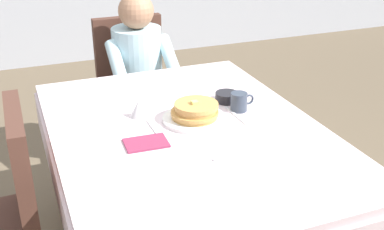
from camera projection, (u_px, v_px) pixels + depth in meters
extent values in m
cube|color=silver|center=(187.00, 133.00, 2.04)|extent=(1.10, 1.50, 0.04)
cube|color=silver|center=(140.00, 94.00, 2.72)|extent=(1.10, 0.01, 0.18)
cube|color=silver|center=(56.00, 181.00, 1.90)|extent=(0.01, 1.50, 0.18)
cube|color=silver|center=(298.00, 134.00, 2.27)|extent=(0.01, 1.50, 0.18)
cylinder|color=brown|center=(62.00, 156.00, 2.61)|extent=(0.07, 0.07, 0.70)
cylinder|color=brown|center=(220.00, 128.00, 2.92)|extent=(0.07, 0.07, 0.70)
cube|color=#4C2D23|center=(139.00, 101.00, 3.09)|extent=(0.44, 0.44, 0.05)
cube|color=#4C2D23|center=(129.00, 53.00, 3.15)|extent=(0.44, 0.06, 0.48)
cylinder|color=#2D2319|center=(175.00, 140.00, 3.09)|extent=(0.04, 0.04, 0.40)
cylinder|color=#2D2319|center=(120.00, 150.00, 2.98)|extent=(0.04, 0.04, 0.40)
cylinder|color=#2D2319|center=(158.00, 118.00, 3.40)|extent=(0.04, 0.04, 0.40)
cylinder|color=#2D2319|center=(108.00, 126.00, 3.28)|extent=(0.04, 0.04, 0.40)
cylinder|color=silver|center=(138.00, 65.00, 2.97)|extent=(0.30, 0.30, 0.46)
sphere|color=#A37556|center=(136.00, 11.00, 2.81)|extent=(0.21, 0.21, 0.21)
cylinder|color=silver|center=(170.00, 57.00, 2.87)|extent=(0.08, 0.29, 0.23)
cylinder|color=silver|center=(117.00, 64.00, 2.77)|extent=(0.08, 0.29, 0.23)
cylinder|color=#383D51|center=(161.00, 140.00, 3.03)|extent=(0.10, 0.10, 0.45)
cylinder|color=#383D51|center=(137.00, 145.00, 2.98)|extent=(0.10, 0.10, 0.45)
cube|color=#4C2D23|center=(22.00, 169.00, 1.83)|extent=(0.06, 0.44, 0.48)
cylinder|color=white|center=(195.00, 119.00, 2.10)|extent=(0.28, 0.28, 0.02)
cylinder|color=tan|center=(194.00, 115.00, 2.09)|extent=(0.20, 0.20, 0.02)
cylinder|color=tan|center=(195.00, 113.00, 2.09)|extent=(0.21, 0.21, 0.01)
cylinder|color=tan|center=(195.00, 110.00, 2.08)|extent=(0.18, 0.18, 0.02)
cylinder|color=tan|center=(196.00, 105.00, 2.08)|extent=(0.19, 0.19, 0.02)
cube|color=#F4E072|center=(195.00, 102.00, 2.07)|extent=(0.03, 0.03, 0.01)
cylinder|color=#333D4C|center=(239.00, 102.00, 2.18)|extent=(0.08, 0.08, 0.08)
torus|color=#333D4C|center=(249.00, 99.00, 2.20)|extent=(0.05, 0.01, 0.05)
cylinder|color=black|center=(227.00, 97.00, 2.29)|extent=(0.11, 0.11, 0.04)
cone|color=silver|center=(139.00, 109.00, 2.12)|extent=(0.08, 0.08, 0.07)
cube|color=silver|center=(154.00, 129.00, 2.02)|extent=(0.01, 0.18, 0.00)
cube|color=silver|center=(236.00, 115.00, 2.15)|extent=(0.02, 0.20, 0.00)
cube|color=silver|center=(229.00, 155.00, 1.82)|extent=(0.15, 0.05, 0.00)
cube|color=#8C2D4C|center=(146.00, 143.00, 1.91)|extent=(0.18, 0.13, 0.01)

